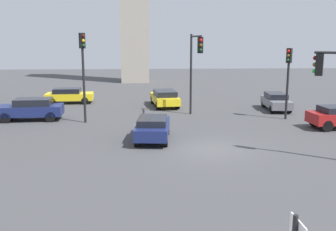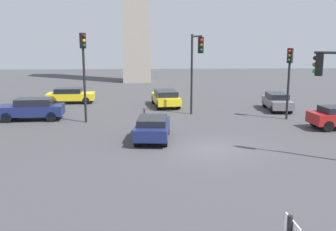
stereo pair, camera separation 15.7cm
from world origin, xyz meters
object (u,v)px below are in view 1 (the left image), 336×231
Objects in this scene: traffic_light_0 at (83,62)px; car_1 at (153,127)px; car_3 at (31,109)px; car_5 at (69,95)px; traffic_light_3 at (288,70)px; car_4 at (276,101)px; car_6 at (165,98)px; traffic_light_2 at (195,58)px.

traffic_light_0 is 1.45× the size of car_1.
car_3 reaches higher than car_5.
traffic_light_0 is 5.14m from car_3.
car_3 is at bearing 59.90° from car_1.
traffic_light_0 reaches higher than car_3.
traffic_light_3 reaches higher than car_1.
car_6 is at bearing -100.70° from car_4.
traffic_light_0 is 1.20× the size of traffic_light_3.
traffic_light_3 reaches higher than car_6.
car_4 is (9.92, 8.79, -0.01)m from car_1.
car_5 is at bearing 69.73° from car_6.
traffic_light_0 is at bearing -71.22° from car_4.
traffic_light_3 is at bearing 86.21° from traffic_light_2.
traffic_light_2 is 1.46× the size of car_4.
traffic_light_3 is 18.45m from car_5.
car_5 is (-7.07, 13.04, -0.02)m from car_1.
car_6 is (9.49, 5.13, -0.08)m from car_3.
traffic_light_0 reaches higher than car_6.
car_3 is at bearing -137.26° from traffic_light_0.
car_1 is 0.87× the size of car_6.
traffic_light_3 is at bearing -28.01° from car_5.
car_1 is 13.25m from car_4.
car_1 is 14.83m from car_5.
car_6 is (-8.71, 2.24, 0.02)m from car_4.
traffic_light_0 is at bearing -49.64° from traffic_light_3.
car_4 is (6.90, 3.25, -3.57)m from traffic_light_2.
traffic_light_2 is at bearing 175.04° from car_3.
traffic_light_2 reaches higher than car_3.
traffic_light_2 reaches higher than car_5.
car_6 is (-8.23, 5.78, -2.72)m from traffic_light_3.
car_5 is (-16.50, 7.79, -2.74)m from traffic_light_3.
car_4 is 0.85× the size of car_6.
traffic_light_0 is 1.01× the size of traffic_light_2.
car_4 is at bearing -174.13° from car_3.
car_3 is (-17.72, 0.64, -2.64)m from traffic_light_3.
traffic_light_2 is at bearing -39.38° from car_5.
car_3 is at bearing -102.41° from car_5.
car_4 is at bearing -148.76° from traffic_light_3.
traffic_light_3 is 1.22× the size of car_4.
traffic_light_3 is 10.42m from car_6.
car_6 is at bearing -16.40° from car_5.
car_1 is at bearing -21.91° from traffic_light_3.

